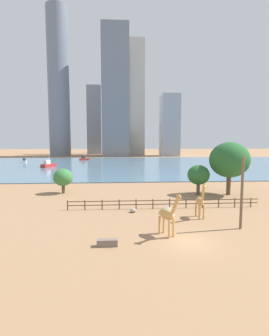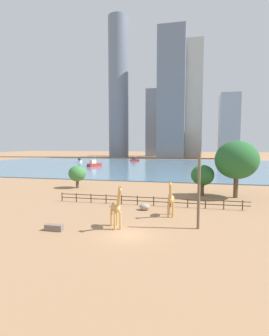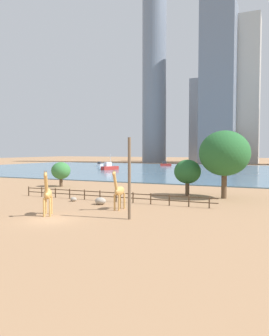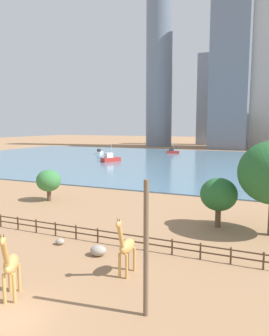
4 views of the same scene
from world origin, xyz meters
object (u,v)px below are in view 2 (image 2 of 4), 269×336
Objects in this scene: giraffe_tall at (116,207)px; boulder_by_pole at (115,205)px; tree_left_large at (237,160)px; tree_center_broad at (77,174)px; feeding_trough at (54,228)px; boat_sailboat at (134,160)px; boulder_near_fence at (145,207)px; boat_ferry at (94,164)px; boat_tug at (80,161)px; tree_right_tall at (203,175)px; giraffe_companion at (171,199)px; utility_pole at (199,191)px.

giraffe_tall is 9.17m from boulder_by_pole.
tree_left_large is 28.61m from tree_center_broad.
boat_sailboat is (-14.62, 101.52, 0.56)m from feeding_trough.
boat_ferry reaches higher than boulder_near_fence.
boat_tug is (-43.18, 86.52, -1.30)m from giraffe_tall.
boat_ferry is 24.82m from boat_tug.
tree_center_broad is 0.93× the size of boat_sailboat.
tree_right_tall reaches higher than boat_sailboat.
boat_sailboat reaches higher than feeding_trough.
feeding_trough is at bearing -133.71° from tree_left_large.
boulder_near_fence is (-3.48, 2.17, -1.60)m from giraffe_companion.
boat_sailboat is (-34.36, 80.88, -5.08)m from tree_left_large.
boat_ferry is at bearing -126.73° from boat_sailboat.
boat_tug is (-28.96, 64.85, -1.96)m from tree_center_broad.
tree_center_broad is at bearing 138.45° from boulder_near_fence.
utility_pole reaches higher than boat_ferry.
tree_center_broad is (-14.22, 21.67, 0.66)m from giraffe_tall.
boat_tug is (-57.22, 67.96, -5.12)m from tree_left_large.
boat_ferry is (-22.66, 68.70, 0.75)m from feeding_trough.
tree_center_broad is at bearing 109.75° from feeding_trough.
tree_left_large reaches higher than boulder_near_fence.
boat_sailboat is (-6.10, 77.77, -1.92)m from tree_center_broad.
boat_sailboat reaches higher than boat_tug.
feeding_trough is (-10.66, -7.66, -1.72)m from giraffe_companion.
giraffe_companion is at bearing -125.01° from boat_ferry.
giraffe_tall is 6.33m from feeding_trough.
boulder_by_pole is at bearing -111.05° from giraffe_companion.
boulder_by_pole is at bearing 169.60° from boulder_near_fence.
tree_right_tall reaches higher than boulder_near_fence.
giraffe_companion is 4.41m from boulder_near_fence.
giraffe_tall reaches higher than boulder_near_fence.
boat_sailboat is at bearing 159.86° from giraffe_tall.
giraffe_tall is 2.50× the size of feeding_trough.
boulder_by_pole is 0.17× the size of boat_sailboat.
tree_center_broad is at bearing 173.68° from tree_right_tall.
boat_ferry reaches higher than boat_sailboat.
boulder_near_fence is 17.47m from tree_left_large.
giraffe_companion is at bearing 106.65° from giraffe_tall.
tree_left_large is (14.04, 18.56, 3.82)m from giraffe_tall.
tree_left_large is 1.93× the size of boat_sailboat.
giraffe_tall is at bearing 20.05° from feeding_trough.
boulder_near_fence is at bearing 53.88° from feeding_trough.
utility_pole is 14.59m from feeding_trough.
boulder_by_pole is (-10.78, 6.96, -3.49)m from utility_pole.
boat_ferry is 33.80m from boat_sailboat.
feeding_trough is 25.95m from tree_right_tall.
utility_pole is 0.84× the size of tree_left_large.
boat_ferry is at bearing 113.76° from boulder_by_pole.
tree_left_large is (19.74, 20.64, 5.64)m from feeding_trough.
boat_sailboat is at bearing 106.14° from utility_pole.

